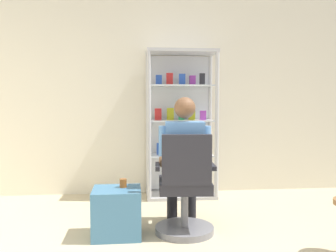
% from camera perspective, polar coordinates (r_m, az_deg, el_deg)
% --- Properties ---
extents(back_wall, '(6.00, 0.10, 2.70)m').
position_cam_1_polar(back_wall, '(4.99, -2.97, 5.04)').
color(back_wall, silver).
rests_on(back_wall, ground).
extents(display_cabinet_main, '(0.90, 0.45, 1.90)m').
position_cam_1_polar(display_cabinet_main, '(4.80, 1.96, 0.50)').
color(display_cabinet_main, '#B7B7BC').
rests_on(display_cabinet_main, ground).
extents(office_chair, '(0.58, 0.56, 0.96)m').
position_cam_1_polar(office_chair, '(3.46, 2.68, -10.46)').
color(office_chair, slate).
rests_on(office_chair, ground).
extents(seated_shopkeeper, '(0.51, 0.58, 1.29)m').
position_cam_1_polar(seated_shopkeeper, '(3.56, 2.48, -4.83)').
color(seated_shopkeeper, black).
rests_on(seated_shopkeeper, ground).
extents(storage_crate, '(0.44, 0.40, 0.44)m').
position_cam_1_polar(storage_crate, '(3.51, -7.98, -13.21)').
color(storage_crate, teal).
rests_on(storage_crate, ground).
extents(tea_glass, '(0.07, 0.07, 0.08)m').
position_cam_1_polar(tea_glass, '(3.49, -7.01, -8.84)').
color(tea_glass, brown).
rests_on(tea_glass, storage_crate).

